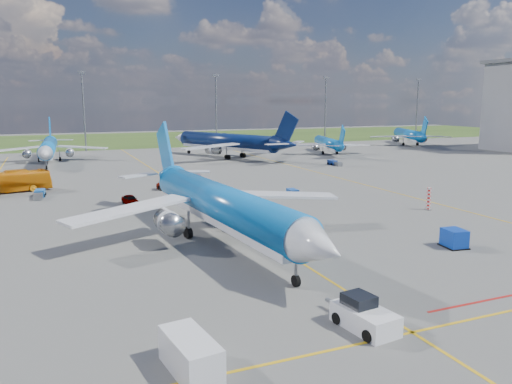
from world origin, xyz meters
name	(u,v)px	position (x,y,z in m)	size (l,w,h in m)	color
ground	(277,247)	(0.00, 0.00, 0.00)	(400.00, 400.00, 0.00)	#52524F
grass_strip	(106,140)	(0.00, 150.00, 0.00)	(400.00, 80.00, 0.01)	#2D4719
taxiway_lines	(200,198)	(0.17, 27.70, 0.01)	(60.25, 160.00, 0.02)	gold
floodlight_masts	(153,107)	(10.00, 110.00, 12.56)	(202.20, 0.50, 22.70)	slate
warning_post	(429,199)	(26.00, 8.00, 1.50)	(0.50, 0.50, 3.00)	red
bg_jet_nnw	(49,162)	(-20.20, 83.84, 0.00)	(28.83, 37.84, 9.91)	#0D66B9
bg_jet_n	(227,158)	(22.06, 77.46, 0.00)	(34.25, 44.95, 11.77)	#081843
bg_jet_ne	(328,153)	(51.41, 76.52, 0.00)	(23.87, 31.34, 8.21)	#0D66B9
bg_jet_ene	(408,145)	(90.00, 89.81, 0.00)	(27.90, 36.62, 9.59)	#0D66B9
main_airliner	(222,241)	(-4.31, 4.19, 0.00)	(32.89, 43.17, 11.31)	#0D66B9
pushback_tug	(364,315)	(-2.44, -18.25, 0.84)	(2.82, 6.22, 2.07)	silver
uld_container	(454,238)	(16.26, -6.66, 0.91)	(1.82, 2.27, 1.82)	#0B329E
service_van	(190,355)	(-14.04, -19.15, 1.00)	(1.99, 4.53, 1.99)	silver
apron_bus	(9,182)	(-26.33, 43.76, 1.72)	(2.90, 12.38, 3.45)	orange
service_car_a	(130,200)	(-10.11, 26.94, 0.67)	(1.58, 3.93, 1.34)	#999999
service_car_b	(173,185)	(-1.81, 36.48, 0.73)	(2.41, 5.23, 1.45)	#999999
service_car_c	(197,179)	(3.47, 40.68, 0.73)	(2.05, 5.04, 1.46)	#999999
baggage_tug_w	(295,193)	(13.94, 23.46, 0.46)	(1.50, 4.43, 0.98)	#184495
baggage_tug_c	(39,194)	(-21.95, 37.27, 0.50)	(1.71, 4.85, 1.07)	#1A569D
baggage_tug_e	(334,163)	(39.32, 53.42, 0.49)	(1.33, 4.63, 1.04)	#193B96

